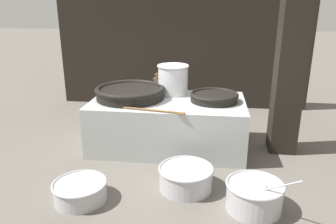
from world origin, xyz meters
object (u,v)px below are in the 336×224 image
object	(u,v)px
giant_wok_far	(214,97)
cook	(164,94)
giant_wok_near	(130,92)
prep_bowl_vegetables	(254,195)
prep_bowl_meat	(186,177)
stock_pot	(173,79)
prep_bowl_extra	(80,190)

from	to	relation	value
giant_wok_far	cook	xyz separation A→B (m)	(-1.15, 1.09, -0.27)
giant_wok_near	giant_wok_far	distance (m)	1.67
prep_bowl_vegetables	prep_bowl_meat	size ratio (longest dim) A/B	1.06
prep_bowl_meat	giant_wok_near	bearing A→B (deg)	128.04
giant_wok_near	stock_pot	size ratio (longest dim) A/B	2.12
giant_wok_near	prep_bowl_vegetables	size ratio (longest dim) A/B	1.52
prep_bowl_meat	cook	bearing A→B (deg)	105.18
giant_wok_far	prep_bowl_vegetables	bearing A→B (deg)	-73.75
prep_bowl_vegetables	prep_bowl_extra	world-z (taller)	prep_bowl_vegetables
stock_pot	cook	bearing A→B (deg)	114.09
prep_bowl_extra	giant_wok_near	bearing A→B (deg)	82.42
cook	giant_wok_far	bearing A→B (deg)	131.94
giant_wok_near	cook	distance (m)	1.27
giant_wok_near	stock_pot	world-z (taller)	stock_pot
giant_wok_near	prep_bowl_meat	bearing A→B (deg)	-51.96
cook	prep_bowl_extra	xyz separation A→B (m)	(-0.81, -3.26, -0.64)
giant_wok_near	stock_pot	xyz separation A→B (m)	(0.81, 0.46, 0.19)
stock_pot	cook	size ratio (longest dim) A/B	0.45
cook	prep_bowl_meat	world-z (taller)	cook
giant_wok_near	prep_bowl_vegetables	xyz separation A→B (m)	(2.27, -2.04, -0.89)
giant_wok_near	prep_bowl_meat	world-z (taller)	giant_wok_near
giant_wok_far	stock_pot	distance (m)	0.99
giant_wok_far	prep_bowl_vegetables	world-z (taller)	giant_wok_far
prep_bowl_meat	prep_bowl_extra	size ratio (longest dim) A/B	1.08
giant_wok_far	prep_bowl_meat	distance (m)	1.90
prep_bowl_vegetables	giant_wok_far	bearing A→B (deg)	106.25
prep_bowl_meat	prep_bowl_extra	world-z (taller)	prep_bowl_meat
stock_pot	giant_wok_near	bearing A→B (deg)	-150.31
cook	prep_bowl_vegetables	world-z (taller)	cook
cook	prep_bowl_meat	xyz separation A→B (m)	(0.74, -2.72, -0.61)
giant_wok_far	prep_bowl_vegetables	size ratio (longest dim) A/B	1.03
giant_wok_near	cook	size ratio (longest dim) A/B	0.94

